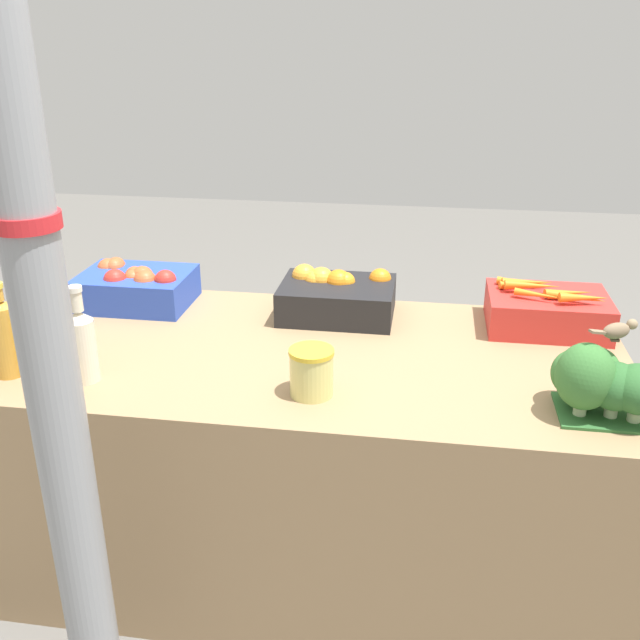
% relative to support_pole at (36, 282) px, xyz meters
% --- Properties ---
extents(ground_plane, '(10.00, 10.00, 0.00)m').
position_rel_support_pole_xyz_m(ground_plane, '(0.42, 0.74, -1.20)').
color(ground_plane, '#605E59').
extents(market_table, '(1.81, 0.91, 0.74)m').
position_rel_support_pole_xyz_m(market_table, '(0.42, 0.74, -0.83)').
color(market_table, '#937551').
rests_on(market_table, ground_plane).
extents(support_pole, '(0.12, 0.12, 2.39)m').
position_rel_support_pole_xyz_m(support_pole, '(0.00, 0.00, 0.00)').
color(support_pole, gray).
rests_on(support_pole, ground_plane).
extents(apple_crate, '(0.37, 0.28, 0.15)m').
position_rel_support_pole_xyz_m(apple_crate, '(-0.27, 1.03, -0.39)').
color(apple_crate, '#2847B7').
rests_on(apple_crate, market_table).
extents(orange_crate, '(0.37, 0.28, 0.15)m').
position_rel_support_pole_xyz_m(orange_crate, '(0.43, 1.04, -0.39)').
color(orange_crate, black).
rests_on(orange_crate, market_table).
extents(carrot_crate, '(0.37, 0.28, 0.15)m').
position_rel_support_pole_xyz_m(carrot_crate, '(1.11, 1.03, -0.39)').
color(carrot_crate, red).
rests_on(carrot_crate, market_table).
extents(broccoli_pile, '(0.27, 0.21, 0.20)m').
position_rel_support_pole_xyz_m(broccoli_pile, '(1.16, 0.48, -0.36)').
color(broccoli_pile, '#2D602D').
rests_on(broccoli_pile, market_table).
extents(juice_bottle_amber, '(0.08, 0.08, 0.27)m').
position_rel_support_pole_xyz_m(juice_bottle_amber, '(-0.41, 0.46, -0.34)').
color(juice_bottle_amber, gold).
rests_on(juice_bottle_amber, market_table).
extents(juice_bottle_golden, '(0.07, 0.07, 0.25)m').
position_rel_support_pole_xyz_m(juice_bottle_golden, '(-0.29, 0.46, -0.35)').
color(juice_bottle_golden, gold).
rests_on(juice_bottle_golden, market_table).
extents(juice_bottle_cloudy, '(0.08, 0.08, 0.27)m').
position_rel_support_pole_xyz_m(juice_bottle_cloudy, '(-0.18, 0.46, -0.34)').
color(juice_bottle_cloudy, beige).
rests_on(juice_bottle_cloudy, market_table).
extents(pickle_jar, '(0.12, 0.12, 0.13)m').
position_rel_support_pole_xyz_m(pickle_jar, '(0.44, 0.47, -0.39)').
color(pickle_jar, '#D1CC75').
rests_on(pickle_jar, market_table).
extents(sparrow_bird, '(0.13, 0.07, 0.05)m').
position_rel_support_pole_xyz_m(sparrow_bird, '(1.18, 0.49, -0.23)').
color(sparrow_bird, '#4C3D2D').
rests_on(sparrow_bird, broccoli_pile).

